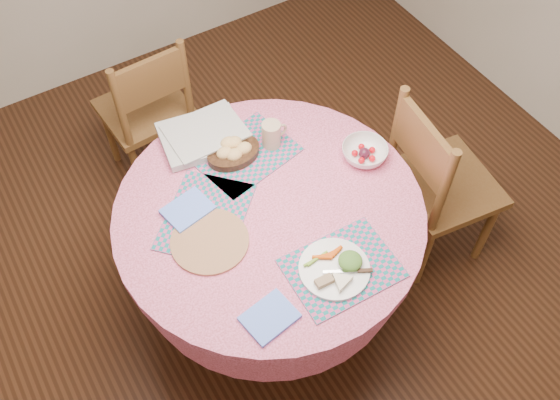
{
  "coord_description": "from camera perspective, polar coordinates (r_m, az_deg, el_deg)",
  "views": [
    {
      "loc": [
        -0.71,
        -1.25,
        2.74
      ],
      "look_at": [
        0.05,
        0.0,
        0.78
      ],
      "focal_mm": 40.0,
      "sensor_mm": 36.0,
      "label": 1
    }
  ],
  "objects": [
    {
      "name": "latte_mug",
      "position": [
        2.62,
        -0.75,
        6.04
      ],
      "size": [
        0.12,
        0.08,
        0.12
      ],
      "color": "tan",
      "rests_on": "placemat_back"
    },
    {
      "name": "placemat_front",
      "position": [
        2.32,
        5.68,
        -6.21
      ],
      "size": [
        0.41,
        0.32,
        0.01
      ],
      "primitive_type": "cube",
      "rotation": [
        0.0,
        0.0,
        -0.04
      ],
      "color": "#147073",
      "rests_on": "dining_table"
    },
    {
      "name": "wicker_trivet",
      "position": [
        2.38,
        -6.45,
        -3.75
      ],
      "size": [
        0.3,
        0.3,
        0.01
      ],
      "primitive_type": "cylinder",
      "color": "brown",
      "rests_on": "dining_table"
    },
    {
      "name": "ground",
      "position": [
        3.1,
        -0.8,
        -9.05
      ],
      "size": [
        4.0,
        4.0,
        0.0
      ],
      "primitive_type": "plane",
      "color": "#331C0F",
      "rests_on": "ground"
    },
    {
      "name": "chair_back",
      "position": [
        3.27,
        -11.95,
        8.11
      ],
      "size": [
        0.45,
        0.43,
        0.92
      ],
      "rotation": [
        0.0,
        0.0,
        3.2
      ],
      "color": "brown",
      "rests_on": "ground"
    },
    {
      "name": "newspaper_stack",
      "position": [
        2.69,
        -7.12,
        5.88
      ],
      "size": [
        0.38,
        0.32,
        0.04
      ],
      "rotation": [
        0.0,
        0.0,
        -0.16
      ],
      "color": "silver",
      "rests_on": "dining_table"
    },
    {
      "name": "room_envelope",
      "position": [
        1.77,
        -1.45,
        17.72
      ],
      "size": [
        4.01,
        4.01,
        2.71
      ],
      "color": "silver",
      "rests_on": "ground"
    },
    {
      "name": "placemat_left",
      "position": [
        2.45,
        -6.81,
        -1.49
      ],
      "size": [
        0.5,
        0.49,
        0.01
      ],
      "primitive_type": "cube",
      "rotation": [
        0.0,
        0.0,
        0.75
      ],
      "color": "#147073",
      "rests_on": "dining_table"
    },
    {
      "name": "napkin_far",
      "position": [
        2.47,
        -8.44,
        -0.88
      ],
      "size": [
        0.2,
        0.17,
        0.01
      ],
      "primitive_type": "cube",
      "rotation": [
        0.0,
        0.0,
        0.19
      ],
      "color": "#6389FF",
      "rests_on": "placemat_left"
    },
    {
      "name": "fruit_bowl",
      "position": [
        2.63,
        7.74,
        4.31
      ],
      "size": [
        0.22,
        0.22,
        0.06
      ],
      "rotation": [
        0.0,
        0.0,
        -0.13
      ],
      "color": "white",
      "rests_on": "dining_table"
    },
    {
      "name": "dinner_plate",
      "position": [
        2.3,
        5.24,
        -6.2
      ],
      "size": [
        0.26,
        0.26,
        0.05
      ],
      "rotation": [
        0.0,
        0.0,
        -0.07
      ],
      "color": "white",
      "rests_on": "placemat_front"
    },
    {
      "name": "bread_bowl",
      "position": [
        2.61,
        -4.31,
        4.54
      ],
      "size": [
        0.23,
        0.23,
        0.08
      ],
      "color": "black",
      "rests_on": "placemat_back"
    },
    {
      "name": "dining_table",
      "position": [
        2.62,
        -0.94,
        -3.4
      ],
      "size": [
        1.24,
        1.24,
        0.75
      ],
      "color": "pink",
      "rests_on": "ground"
    },
    {
      "name": "chair_right",
      "position": [
        2.93,
        14.1,
        1.59
      ],
      "size": [
        0.49,
        0.51,
        0.98
      ],
      "rotation": [
        0.0,
        0.0,
        1.44
      ],
      "color": "brown",
      "rests_on": "ground"
    },
    {
      "name": "napkin_near",
      "position": [
        2.21,
        -0.96,
        -10.67
      ],
      "size": [
        0.2,
        0.17,
        0.01
      ],
      "primitive_type": "cube",
      "rotation": [
        0.0,
        0.0,
        0.16
      ],
      "color": "#6389FF",
      "rests_on": "dining_table"
    },
    {
      "name": "placemat_back",
      "position": [
        2.64,
        -3.14,
        4.21
      ],
      "size": [
        0.45,
        0.38,
        0.01
      ],
      "primitive_type": "cube",
      "rotation": [
        0.0,
        0.0,
        0.21
      ],
      "color": "#147073",
      "rests_on": "dining_table"
    }
  ]
}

